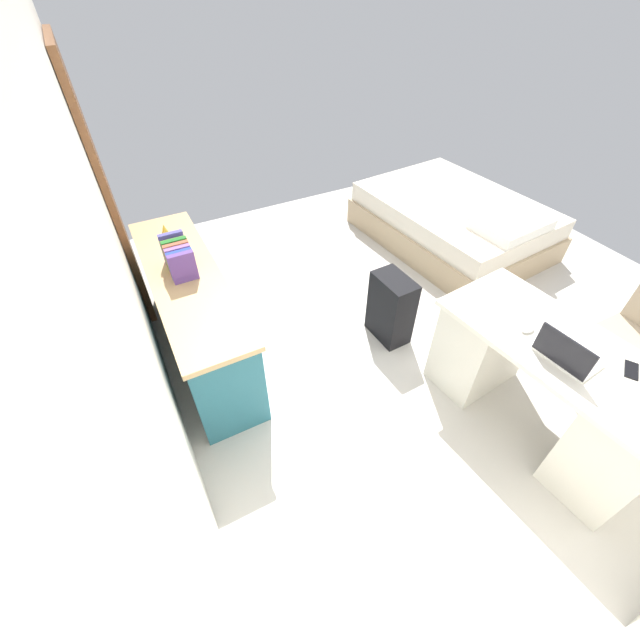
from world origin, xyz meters
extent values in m
plane|color=beige|center=(0.00, 0.00, 0.00)|extent=(5.36, 5.36, 0.00)
cube|color=white|center=(0.00, 2.03, 1.28)|extent=(4.36, 0.10, 2.55)
cube|color=brown|center=(1.63, 1.95, 1.02)|extent=(0.88, 0.05, 2.04)
cube|color=silver|center=(-1.06, -0.13, 0.72)|extent=(1.49, 0.79, 0.04)
cube|color=beige|center=(-1.54, -0.18, 0.35)|extent=(0.45, 0.63, 0.70)
cube|color=beige|center=(-0.57, -0.09, 0.35)|extent=(0.45, 0.63, 0.70)
cylinder|color=black|center=(-1.12, -0.86, 0.02)|extent=(0.52, 0.52, 0.04)
cylinder|color=black|center=(-1.12, -0.86, 0.21)|extent=(0.06, 0.06, 0.42)
cube|color=tan|center=(-1.12, -0.86, 0.46)|extent=(0.47, 0.47, 0.08)
cube|color=#235B6B|center=(0.65, 1.65, 0.36)|extent=(1.76, 0.44, 0.71)
cube|color=tan|center=(0.65, 1.65, 0.73)|extent=(1.80, 0.48, 0.04)
cube|color=#1E4E5B|center=(0.26, 1.42, 0.20)|extent=(0.67, 0.01, 0.25)
cube|color=#1E4E5B|center=(1.05, 1.42, 0.20)|extent=(0.67, 0.01, 0.25)
cube|color=tan|center=(1.02, -1.23, 0.14)|extent=(2.01, 1.55, 0.28)
cube|color=silver|center=(1.02, -1.23, 0.38)|extent=(1.94, 1.48, 0.20)
cube|color=white|center=(0.35, -1.28, 0.53)|extent=(0.53, 0.72, 0.10)
cube|color=black|center=(0.10, 0.22, 0.29)|extent=(0.37, 0.23, 0.58)
cube|color=silver|center=(-1.11, -0.06, 0.75)|extent=(0.33, 0.25, 0.02)
cube|color=black|center=(-1.12, 0.04, 0.85)|extent=(0.31, 0.04, 0.19)
ellipsoid|color=white|center=(-0.85, -0.04, 0.75)|extent=(0.07, 0.11, 0.03)
cube|color=black|center=(-1.33, -0.29, 0.74)|extent=(0.13, 0.15, 0.01)
cube|color=#553880|center=(0.58, 1.65, 0.86)|extent=(0.04, 0.17, 0.22)
cube|color=#21389F|center=(0.62, 1.65, 0.86)|extent=(0.03, 0.17, 0.21)
cube|color=#775090|center=(0.66, 1.65, 0.86)|extent=(0.04, 0.17, 0.22)
cube|color=brown|center=(0.70, 1.65, 0.86)|extent=(0.04, 0.17, 0.23)
cube|color=#1C5D1F|center=(0.74, 1.65, 0.87)|extent=(0.04, 0.17, 0.23)
cube|color=olive|center=(0.78, 1.65, 0.86)|extent=(0.04, 0.17, 0.21)
cube|color=#6D277C|center=(0.82, 1.65, 0.84)|extent=(0.03, 0.17, 0.19)
cube|color=#48438B|center=(0.86, 1.65, 0.86)|extent=(0.04, 0.17, 0.22)
cone|color=gold|center=(1.21, 1.65, 0.81)|extent=(0.08, 0.08, 0.11)
camera|label=1|loc=(-1.81, 1.88, 2.45)|focal=22.86mm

